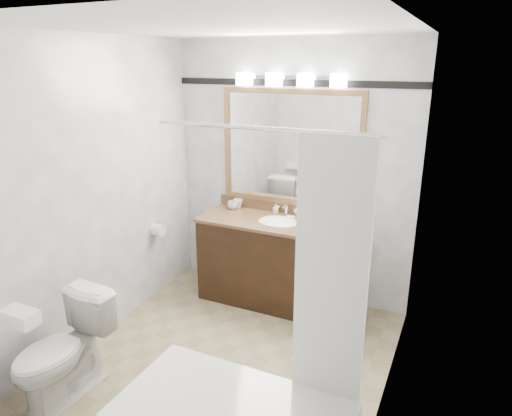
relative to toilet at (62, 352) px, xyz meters
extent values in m
cube|color=gray|center=(0.84, 0.86, -0.37)|extent=(2.40, 2.60, 0.01)
cube|color=white|center=(0.84, 0.86, 2.14)|extent=(2.40, 2.60, 0.01)
cube|color=white|center=(0.84, 2.17, 0.88)|extent=(2.40, 0.01, 2.50)
cube|color=white|center=(0.84, -0.44, 0.88)|extent=(2.40, 0.01, 2.50)
cube|color=white|center=(-0.36, 0.86, 0.88)|extent=(0.01, 2.60, 2.50)
cube|color=white|center=(2.05, 0.86, 0.88)|extent=(0.01, 2.60, 2.50)
cube|color=black|center=(0.84, 1.88, 0.04)|extent=(1.50, 0.55, 0.82)
cube|color=#936845|center=(0.84, 1.88, 0.47)|extent=(1.53, 0.58, 0.03)
cube|color=#936845|center=(0.84, 2.15, 0.53)|extent=(1.53, 0.03, 0.10)
ellipsoid|color=white|center=(0.84, 1.88, 0.45)|extent=(0.44, 0.34, 0.14)
cube|color=olive|center=(0.84, 2.14, 1.66)|extent=(1.40, 0.04, 0.05)
cube|color=olive|center=(0.84, 2.14, 0.61)|extent=(1.40, 0.04, 0.05)
cube|color=olive|center=(0.17, 2.14, 1.13)|extent=(0.05, 0.04, 1.00)
cube|color=olive|center=(1.52, 2.14, 1.13)|extent=(0.05, 0.04, 1.00)
cube|color=white|center=(0.84, 2.15, 1.13)|extent=(1.30, 0.01, 1.00)
cube|color=silver|center=(0.84, 2.13, 1.78)|extent=(0.90, 0.05, 0.03)
cube|color=white|center=(0.39, 2.08, 1.76)|extent=(0.12, 0.12, 0.12)
cube|color=white|center=(0.69, 2.08, 1.76)|extent=(0.12, 0.12, 0.12)
cube|color=white|center=(0.99, 2.08, 1.76)|extent=(0.12, 0.12, 0.12)
cube|color=white|center=(1.29, 2.08, 1.76)|extent=(0.12, 0.12, 0.12)
cube|color=black|center=(0.84, 2.16, 1.73)|extent=(2.40, 0.01, 0.06)
cylinder|color=silver|center=(1.37, 0.32, 1.58)|extent=(1.30, 0.02, 0.02)
cube|color=white|center=(1.79, 0.31, 0.81)|extent=(0.40, 0.04, 1.55)
cylinder|color=white|center=(-0.30, 1.53, 0.33)|extent=(0.11, 0.12, 0.12)
imported|color=white|center=(0.00, 0.00, 0.00)|extent=(0.45, 0.74, 0.73)
cube|color=white|center=(0.00, -0.26, 0.41)|extent=(0.23, 0.13, 0.09)
cylinder|color=black|center=(1.32, 1.77, 0.49)|extent=(0.18, 0.18, 0.02)
cylinder|color=black|center=(1.34, 1.83, 0.62)|extent=(0.15, 0.15, 0.25)
sphere|color=black|center=(1.34, 1.83, 0.75)|extent=(0.15, 0.15, 0.15)
cube|color=black|center=(1.31, 1.76, 0.70)|extent=(0.12, 0.12, 0.05)
cylinder|color=silver|center=(1.31, 1.76, 0.52)|extent=(0.06, 0.06, 0.06)
imported|color=white|center=(0.27, 2.04, 0.52)|extent=(0.10, 0.10, 0.08)
imported|color=white|center=(0.30, 2.09, 0.53)|extent=(0.11, 0.11, 0.09)
imported|color=white|center=(0.72, 2.09, 0.53)|extent=(0.05, 0.05, 0.10)
imported|color=white|center=(1.02, 2.10, 0.53)|extent=(0.08, 0.08, 0.09)
cube|color=beige|center=(0.92, 2.00, 0.50)|extent=(0.08, 0.05, 0.02)
camera|label=1|loc=(2.37, -1.87, 1.92)|focal=32.00mm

